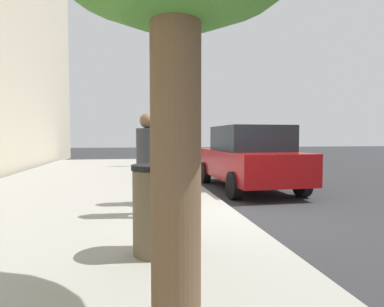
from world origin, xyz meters
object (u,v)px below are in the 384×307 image
at_px(pedestrian_bystander, 148,156).
at_px(pedestrian_at_meter, 155,153).
at_px(parking_meter, 190,152).
at_px(trash_bin, 158,209).
at_px(traffic_signal, 161,112).
at_px(parked_sedan_near, 248,157).

bearing_deg(pedestrian_bystander, pedestrian_at_meter, 38.57).
height_order(parking_meter, trash_bin, parking_meter).
bearing_deg(traffic_signal, trash_bin, 175.16).
height_order(pedestrian_bystander, trash_bin, pedestrian_bystander).
relative_size(pedestrian_bystander, traffic_signal, 0.48).
distance_m(parking_meter, pedestrian_at_meter, 0.81).
bearing_deg(parking_meter, trash_bin, 163.58).
bearing_deg(trash_bin, traffic_signal, -4.84).
xyz_separation_m(pedestrian_bystander, traffic_signal, (9.21, -0.97, 1.42)).
relative_size(parking_meter, parked_sedan_near, 0.32).
bearing_deg(pedestrian_bystander, trash_bin, -129.38).
bearing_deg(parked_sedan_near, trash_bin, 150.22).
distance_m(parked_sedan_near, traffic_signal, 6.51).
xyz_separation_m(parking_meter, traffic_signal, (7.99, -0.04, 1.41)).
distance_m(pedestrian_at_meter, trash_bin, 2.79).
relative_size(parking_meter, pedestrian_bystander, 0.82).
height_order(pedestrian_bystander, traffic_signal, traffic_signal).
xyz_separation_m(pedestrian_at_meter, traffic_signal, (8.27, -0.80, 1.42)).
height_order(pedestrian_at_meter, traffic_signal, traffic_signal).
xyz_separation_m(pedestrian_bystander, trash_bin, (-1.81, -0.04, -0.50)).
height_order(pedestrian_at_meter, pedestrian_bystander, same).
distance_m(traffic_signal, trash_bin, 11.22).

